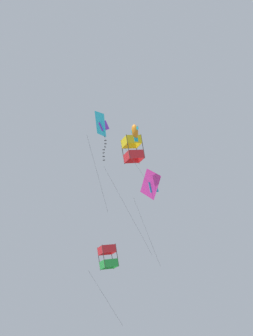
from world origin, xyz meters
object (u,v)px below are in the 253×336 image
kite_delta_low_drifter (151,185)px  kite_box_near_left (108,257)px  kite_fish_mid_left (135,131)px  kite_box_near_right (133,149)px  kite_delta_highest (101,124)px

kite_delta_low_drifter → kite_box_near_left: bearing=-47.2°
kite_delta_low_drifter → kite_fish_mid_left: 7.30m
kite_box_near_right → kite_box_near_left: bearing=-40.3°
kite_box_near_left → kite_delta_low_drifter: bearing=132.9°
kite_delta_low_drifter → kite_box_near_right: kite_box_near_right is taller
kite_box_near_right → kite_fish_mid_left: bearing=-18.6°
kite_fish_mid_left → kite_delta_low_drifter: bearing=134.2°
kite_box_near_left → kite_delta_highest: 9.83m
kite_box_near_left → kite_fish_mid_left: size_ratio=1.14×
kite_delta_highest → kite_box_near_right: bearing=146.1°
kite_box_near_right → kite_delta_highest: (-6.03, -0.43, -0.25)m
kite_box_near_right → kite_delta_highest: kite_box_near_right is taller
kite_box_near_right → kite_fish_mid_left: kite_box_near_right is taller
kite_box_near_right → kite_delta_low_drifter: bearing=123.3°
kite_box_near_right → kite_box_near_left: size_ratio=1.75×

